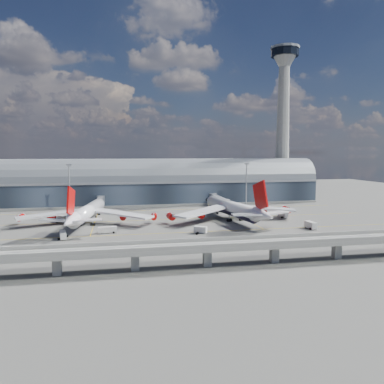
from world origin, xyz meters
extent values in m
plane|color=#474744|center=(0.00, 0.00, 0.00)|extent=(500.00, 500.00, 0.00)
cube|color=gold|center=(0.00, -10.00, 0.01)|extent=(200.00, 0.25, 0.01)
cube|color=gold|center=(0.00, 20.00, 0.01)|extent=(200.00, 0.25, 0.01)
cube|color=gold|center=(0.00, 50.00, 0.01)|extent=(200.00, 0.25, 0.01)
cube|color=gold|center=(-35.00, 30.00, 0.01)|extent=(0.25, 80.00, 0.01)
cube|color=gold|center=(35.00, 30.00, 0.01)|extent=(0.25, 80.00, 0.01)
cube|color=#1B232E|center=(0.00, 78.00, 7.00)|extent=(200.00, 28.00, 14.00)
cylinder|color=slate|center=(0.00, 78.00, 14.00)|extent=(200.00, 28.00, 28.00)
cube|color=gray|center=(0.00, 64.00, 14.00)|extent=(200.00, 1.00, 1.20)
cube|color=gray|center=(0.00, 78.00, 0.60)|extent=(200.00, 30.00, 1.20)
cube|color=gray|center=(85.00, 83.00, 4.00)|extent=(18.00, 18.00, 8.00)
cone|color=gray|center=(85.00, 83.00, 45.00)|extent=(10.00, 10.00, 90.00)
cone|color=gray|center=(85.00, 83.00, 92.00)|extent=(16.00, 16.00, 8.00)
cylinder|color=black|center=(85.00, 83.00, 97.00)|extent=(18.00, 18.00, 5.00)
cylinder|color=slate|center=(85.00, 83.00, 100.00)|extent=(19.00, 19.00, 1.50)
cylinder|color=gray|center=(85.00, 83.00, 101.50)|extent=(2.40, 2.40, 3.00)
cube|color=gray|center=(0.00, -55.00, 5.50)|extent=(220.00, 8.50, 1.20)
cube|color=gray|center=(0.00, -59.00, 6.60)|extent=(220.00, 0.40, 1.20)
cube|color=gray|center=(0.00, -51.00, 6.60)|extent=(220.00, 0.40, 1.20)
cube|color=gray|center=(0.00, -56.50, 6.15)|extent=(220.00, 0.12, 0.12)
cube|color=gray|center=(0.00, -53.50, 6.15)|extent=(220.00, 0.12, 0.12)
cube|color=gray|center=(-40.00, -55.00, 2.50)|extent=(2.20, 2.20, 5.00)
cube|color=gray|center=(-20.00, -55.00, 2.50)|extent=(2.20, 2.20, 5.00)
cube|color=gray|center=(0.00, -55.00, 2.50)|extent=(2.20, 2.20, 5.00)
cube|color=gray|center=(20.00, -55.00, 2.50)|extent=(2.20, 2.20, 5.00)
cube|color=gray|center=(40.00, -55.00, 2.50)|extent=(2.20, 2.20, 5.00)
cylinder|color=gray|center=(-50.00, 55.00, 12.50)|extent=(0.70, 0.70, 25.00)
cube|color=gray|center=(-50.00, 55.00, 25.20)|extent=(3.00, 0.40, 1.00)
cylinder|color=gray|center=(50.00, 55.00, 12.50)|extent=(0.70, 0.70, 25.00)
cube|color=gray|center=(50.00, 55.00, 25.20)|extent=(3.00, 0.40, 1.00)
cylinder|color=white|center=(-37.66, 15.45, 5.63)|extent=(12.94, 48.47, 5.81)
cone|color=white|center=(-33.65, 41.95, 5.63)|extent=(6.83, 8.05, 5.81)
cone|color=white|center=(-41.93, -12.83, 6.35)|extent=(7.37, 11.64, 5.81)
cube|color=#B30907|center=(-41.52, -10.14, 13.52)|extent=(2.25, 10.83, 12.02)
cube|color=white|center=(-52.95, 15.93, 4.90)|extent=(30.02, 16.57, 2.35)
cube|color=white|center=(-22.90, 11.39, 4.90)|extent=(27.82, 23.28, 2.35)
cylinder|color=#B30907|center=(-53.24, 17.81, 3.27)|extent=(3.55, 4.92, 2.90)
cylinder|color=#B30907|center=(-66.59, 19.83, 3.27)|extent=(3.55, 4.92, 2.90)
cylinder|color=#B30907|center=(-22.08, 13.10, 3.27)|extent=(3.55, 4.92, 2.90)
cylinder|color=#B30907|center=(-8.72, 11.08, 3.27)|extent=(3.55, 4.92, 2.90)
cylinder|color=gray|center=(-35.12, 32.24, 1.36)|extent=(0.45, 0.45, 2.72)
cylinder|color=gray|center=(-41.07, 12.30, 1.36)|extent=(0.54, 0.54, 2.72)
cylinder|color=gray|center=(-35.33, 11.43, 1.36)|extent=(0.54, 0.54, 2.72)
cylinder|color=black|center=(-41.07, 12.30, 0.50)|extent=(2.18, 1.64, 1.36)
cylinder|color=black|center=(-35.33, 11.43, 0.50)|extent=(2.18, 1.64, 1.36)
cylinder|color=white|center=(28.44, 13.85, 5.89)|extent=(13.01, 48.56, 5.79)
cone|color=white|center=(24.34, 40.66, 5.89)|extent=(6.92, 8.76, 5.79)
cone|color=white|center=(32.83, -14.92, 6.68)|extent=(7.53, 12.71, 5.79)
cube|color=#B30907|center=(32.38, -11.96, 14.26)|extent=(2.49, 11.90, 13.21)
cube|color=white|center=(13.29, 9.52, 5.09)|extent=(28.90, 24.38, 2.47)
cube|color=white|center=(44.18, 14.24, 5.09)|extent=(31.04, 17.48, 2.47)
cylinder|color=black|center=(28.44, 13.85, 4.29)|extent=(11.40, 43.54, 4.92)
cylinder|color=#B30907|center=(12.42, 11.41, 3.29)|extent=(3.91, 5.41, 3.19)
cylinder|color=#B30907|center=(-1.30, 9.31, 3.29)|extent=(3.91, 5.41, 3.19)
cylinder|color=#B30907|center=(44.45, 16.30, 3.29)|extent=(3.91, 5.41, 3.19)
cylinder|color=#B30907|center=(58.18, 18.40, 3.29)|extent=(3.91, 5.41, 3.19)
cylinder|color=gray|center=(25.87, 30.67, 1.50)|extent=(0.50, 0.50, 2.99)
cylinder|color=gray|center=(25.88, 9.43, 1.50)|extent=(0.60, 0.60, 2.99)
cylinder|color=gray|center=(32.19, 10.39, 1.50)|extent=(0.60, 0.60, 2.99)
cylinder|color=black|center=(25.88, 9.43, 0.55)|extent=(2.40, 1.81, 1.50)
cylinder|color=black|center=(32.19, 10.39, 0.55)|extent=(2.40, 1.81, 1.50)
cube|color=gray|center=(-34.16, 52.00, 5.20)|extent=(3.00, 24.00, 3.00)
cube|color=gray|center=(-34.16, 40.00, 5.20)|extent=(3.60, 3.60, 3.40)
cylinder|color=gray|center=(-34.16, 64.00, 5.20)|extent=(4.40, 4.40, 4.00)
cylinder|color=gray|center=(-34.16, 40.00, 1.70)|extent=(0.50, 0.50, 3.40)
cylinder|color=black|center=(-34.16, 40.00, 0.35)|extent=(1.40, 0.80, 0.80)
cube|color=gray|center=(31.94, 50.00, 5.20)|extent=(3.00, 28.00, 3.00)
cube|color=gray|center=(31.94, 36.00, 5.20)|extent=(3.60, 3.60, 3.40)
cylinder|color=gray|center=(31.94, 64.00, 5.20)|extent=(4.40, 4.40, 4.00)
cylinder|color=gray|center=(31.94, 36.00, 1.70)|extent=(0.50, 0.50, 3.40)
cylinder|color=black|center=(31.94, 36.00, 0.35)|extent=(1.40, 0.80, 0.80)
cube|color=beige|center=(-44.51, -12.17, 1.50)|extent=(3.37, 6.84, 2.43)
cylinder|color=black|center=(-44.11, -10.11, 0.42)|extent=(2.46, 1.28, 0.84)
cylinder|color=black|center=(-44.91, -14.23, 0.42)|extent=(2.46, 1.28, 0.84)
cube|color=beige|center=(7.29, -13.21, 1.56)|extent=(5.34, 4.43, 2.54)
cylinder|color=black|center=(8.63, -12.41, 0.44)|extent=(2.00, 2.55, 0.88)
cylinder|color=black|center=(5.94, -14.01, 0.44)|extent=(2.00, 2.55, 0.88)
cube|color=beige|center=(-28.60, -5.56, 1.44)|extent=(7.37, 2.74, 2.34)
cylinder|color=black|center=(-26.30, -5.78, 0.41)|extent=(1.02, 2.32, 0.81)
cylinder|color=black|center=(-30.89, -5.34, 0.41)|extent=(1.02, 2.32, 0.81)
cube|color=beige|center=(54.38, -13.23, 1.67)|extent=(2.70, 6.36, 2.71)
cylinder|color=black|center=(54.48, -11.23, 0.47)|extent=(2.65, 1.06, 0.94)
cylinder|color=black|center=(54.28, -15.22, 0.47)|extent=(2.65, 1.06, 0.94)
cube|color=beige|center=(54.79, 14.56, 1.58)|extent=(3.69, 5.38, 2.56)
cylinder|color=black|center=(55.28, 16.06, 0.44)|extent=(2.61, 1.61, 0.89)
cylinder|color=black|center=(54.30, 13.06, 0.44)|extent=(2.61, 1.61, 0.89)
cube|color=beige|center=(-49.79, 23.07, 1.63)|extent=(5.48, 6.35, 2.65)
cylinder|color=black|center=(-48.65, 24.66, 0.46)|extent=(2.61, 2.24, 0.92)
cylinder|color=black|center=(-50.93, 21.47, 0.46)|extent=(2.61, 2.24, 0.92)
cube|color=gray|center=(17.57, -33.85, 0.21)|extent=(2.43, 2.11, 0.26)
cube|color=#B4B4B9|center=(17.57, -33.85, 0.89)|extent=(2.09, 1.89, 1.28)
cube|color=gray|center=(19.56, -32.88, 0.21)|extent=(2.43, 2.11, 0.26)
cube|color=#B4B4B9|center=(19.56, -32.88, 0.89)|extent=(2.09, 1.89, 1.28)
cube|color=gray|center=(21.54, -31.92, 0.21)|extent=(2.43, 2.11, 0.26)
cube|color=#B4B4B9|center=(21.54, -31.92, 0.89)|extent=(2.09, 1.89, 1.28)
cube|color=gray|center=(32.58, -37.12, 0.26)|extent=(2.70, 2.04, 0.31)
cube|color=#B4B4B9|center=(32.58, -37.12, 1.07)|extent=(2.28, 1.86, 1.53)
cube|color=gray|center=(35.20, -36.66, 0.26)|extent=(2.70, 2.04, 0.31)
cube|color=#B4B4B9|center=(35.20, -36.66, 1.07)|extent=(2.28, 1.86, 1.53)
cube|color=gray|center=(37.81, -36.20, 0.26)|extent=(2.70, 2.04, 0.31)
cube|color=#B4B4B9|center=(37.81, -36.20, 1.07)|extent=(2.28, 1.86, 1.53)
cube|color=gray|center=(40.42, -35.73, 0.26)|extent=(2.70, 2.04, 0.31)
cube|color=#B4B4B9|center=(40.42, -35.73, 1.07)|extent=(2.28, 1.86, 1.53)
camera|label=1|loc=(-23.85, -154.30, 31.66)|focal=35.00mm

